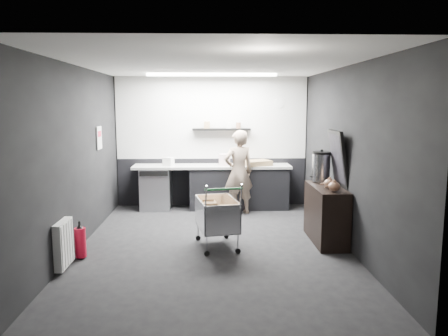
{
  "coord_description": "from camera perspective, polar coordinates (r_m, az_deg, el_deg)",
  "views": [
    {
      "loc": [
        -0.05,
        -6.39,
        2.14
      ],
      "look_at": [
        0.18,
        0.4,
        1.14
      ],
      "focal_mm": 35.0,
      "sensor_mm": 36.0,
      "label": 1
    }
  ],
  "objects": [
    {
      "name": "floor",
      "position": [
        6.74,
        -1.42,
        -10.13
      ],
      "size": [
        5.5,
        5.5,
        0.0
      ],
      "primitive_type": "plane",
      "color": "black",
      "rests_on": "ground"
    },
    {
      "name": "ceiling",
      "position": [
        6.42,
        -1.51,
        13.39
      ],
      "size": [
        5.5,
        5.5,
        0.0
      ],
      "primitive_type": "plane",
      "rotation": [
        3.14,
        0.0,
        0.0
      ],
      "color": "white",
      "rests_on": "wall_back"
    },
    {
      "name": "wall_back",
      "position": [
        9.18,
        -1.61,
        3.44
      ],
      "size": [
        5.5,
        0.0,
        5.5
      ],
      "primitive_type": "plane",
      "rotation": [
        1.57,
        0.0,
        0.0
      ],
      "color": "black",
      "rests_on": "floor"
    },
    {
      "name": "wall_front",
      "position": [
        3.73,
        -1.11,
        -3.85
      ],
      "size": [
        5.5,
        0.0,
        5.5
      ],
      "primitive_type": "plane",
      "rotation": [
        -1.57,
        0.0,
        0.0
      ],
      "color": "black",
      "rests_on": "floor"
    },
    {
      "name": "wall_left",
      "position": [
        6.73,
        -18.76,
        1.2
      ],
      "size": [
        0.0,
        5.5,
        5.5
      ],
      "primitive_type": "plane",
      "rotation": [
        1.57,
        0.0,
        1.57
      ],
      "color": "black",
      "rests_on": "floor"
    },
    {
      "name": "wall_right",
      "position": [
        6.76,
        15.76,
        1.36
      ],
      "size": [
        0.0,
        5.5,
        5.5
      ],
      "primitive_type": "plane",
      "rotation": [
        1.57,
        0.0,
        -1.57
      ],
      "color": "black",
      "rests_on": "floor"
    },
    {
      "name": "kitchen_wall_panel",
      "position": [
        9.13,
        -1.62,
        6.56
      ],
      "size": [
        3.95,
        0.02,
        1.7
      ],
      "primitive_type": "cube",
      "color": "silver",
      "rests_on": "wall_back"
    },
    {
      "name": "dado_panel",
      "position": [
        9.27,
        -1.58,
        -1.81
      ],
      "size": [
        3.95,
        0.02,
        1.0
      ],
      "primitive_type": "cube",
      "color": "black",
      "rests_on": "wall_back"
    },
    {
      "name": "floating_shelf",
      "position": [
        9.03,
        -0.33,
        5.08
      ],
      "size": [
        1.2,
        0.22,
        0.04
      ],
      "primitive_type": "cube",
      "color": "black",
      "rests_on": "wall_back"
    },
    {
      "name": "wall_clock",
      "position": [
        9.23,
        7.2,
        8.38
      ],
      "size": [
        0.2,
        0.03,
        0.2
      ],
      "primitive_type": "cylinder",
      "rotation": [
        1.57,
        0.0,
        0.0
      ],
      "color": "silver",
      "rests_on": "wall_back"
    },
    {
      "name": "poster",
      "position": [
        7.95,
        -16.0,
        3.8
      ],
      "size": [
        0.02,
        0.3,
        0.4
      ],
      "primitive_type": "cube",
      "color": "silver",
      "rests_on": "wall_left"
    },
    {
      "name": "poster_red_band",
      "position": [
        7.95,
        -15.99,
        4.31
      ],
      "size": [
        0.02,
        0.22,
        0.1
      ],
      "primitive_type": "cube",
      "color": "red",
      "rests_on": "poster"
    },
    {
      "name": "radiator",
      "position": [
        6.08,
        -20.22,
        -9.28
      ],
      "size": [
        0.1,
        0.5,
        0.6
      ],
      "primitive_type": "cube",
      "color": "silver",
      "rests_on": "wall_left"
    },
    {
      "name": "ceiling_strip",
      "position": [
        8.26,
        -1.61,
        12.06
      ],
      "size": [
        2.4,
        0.2,
        0.04
      ],
      "primitive_type": "cube",
      "color": "white",
      "rests_on": "ceiling"
    },
    {
      "name": "prep_counter",
      "position": [
        8.97,
        -0.7,
        -2.43
      ],
      "size": [
        3.2,
        0.61,
        0.9
      ],
      "color": "black",
      "rests_on": "floor"
    },
    {
      "name": "person",
      "position": [
        8.48,
        1.91,
        -0.56
      ],
      "size": [
        0.69,
        0.56,
        1.64
      ],
      "primitive_type": "imported",
      "rotation": [
        0.0,
        0.0,
        3.45
      ],
      "color": "#BFAF98",
      "rests_on": "floor"
    },
    {
      "name": "shopping_cart",
      "position": [
        6.57,
        -0.95,
        -6.33
      ],
      "size": [
        0.69,
        1.0,
        0.99
      ],
      "color": "silver",
      "rests_on": "floor"
    },
    {
      "name": "sideboard",
      "position": [
        7.02,
        13.23,
        -4.89
      ],
      "size": [
        0.5,
        1.16,
        1.74
      ],
      "color": "black",
      "rests_on": "floor"
    },
    {
      "name": "fire_extinguisher",
      "position": [
        6.46,
        -18.26,
        -9.09
      ],
      "size": [
        0.15,
        0.15,
        0.51
      ],
      "color": "red",
      "rests_on": "floor"
    },
    {
      "name": "cardboard_box",
      "position": [
        8.89,
        4.37,
        0.68
      ],
      "size": [
        0.62,
        0.55,
        0.1
      ],
      "primitive_type": "cube",
      "rotation": [
        0.0,
        0.0,
        0.38
      ],
      "color": "olive",
      "rests_on": "prep_counter"
    },
    {
      "name": "pink_tub",
      "position": [
        8.89,
        0.06,
        1.11
      ],
      "size": [
        0.23,
        0.23,
        0.23
      ],
      "primitive_type": "cylinder",
      "color": "beige",
      "rests_on": "prep_counter"
    },
    {
      "name": "white_container",
      "position": [
        8.88,
        -7.27,
        0.84
      ],
      "size": [
        0.24,
        0.22,
        0.17
      ],
      "primitive_type": "cube",
      "rotation": [
        0.0,
        0.0,
        -0.43
      ],
      "color": "silver",
      "rests_on": "prep_counter"
    }
  ]
}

